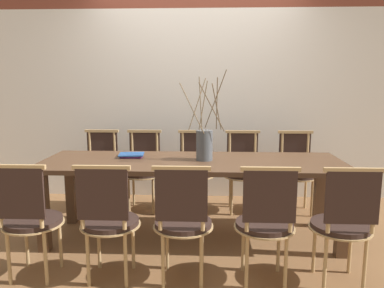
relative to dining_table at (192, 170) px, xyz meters
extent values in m
plane|color=brown|center=(0.00, 0.00, -0.64)|extent=(16.00, 16.00, 0.00)
cube|color=silver|center=(0.00, 1.32, 0.50)|extent=(12.00, 0.06, 2.28)
cube|color=#4C3321|center=(0.00, 0.00, 0.07)|extent=(2.70, 0.87, 0.04)
cube|color=#4C3321|center=(-1.24, -0.33, -0.29)|extent=(0.09, 0.09, 0.69)
cube|color=#4C3321|center=(1.24, -0.33, -0.29)|extent=(0.09, 0.09, 0.69)
cube|color=#4C3321|center=(-1.24, 0.33, -0.29)|extent=(0.09, 0.09, 0.69)
cube|color=#4C3321|center=(1.24, 0.33, -0.29)|extent=(0.09, 0.09, 0.69)
cylinder|color=black|center=(-1.13, -0.73, -0.21)|extent=(0.41, 0.41, 0.04)
cylinder|color=tan|center=(-1.13, -0.73, -0.24)|extent=(0.43, 0.43, 0.01)
cylinder|color=tan|center=(-1.26, -0.60, -0.43)|extent=(0.03, 0.03, 0.41)
cylinder|color=tan|center=(-1.00, -0.60, -0.43)|extent=(0.03, 0.03, 0.41)
cylinder|color=tan|center=(-1.26, -0.87, -0.43)|extent=(0.03, 0.03, 0.41)
cylinder|color=tan|center=(-1.00, -0.87, -0.43)|extent=(0.03, 0.03, 0.41)
cylinder|color=tan|center=(-0.99, -0.91, 0.03)|extent=(0.03, 0.03, 0.44)
cube|color=black|center=(-1.13, -0.91, 0.05)|extent=(0.35, 0.02, 0.35)
cube|color=tan|center=(-1.13, -0.91, 0.23)|extent=(0.39, 0.03, 0.03)
cylinder|color=black|center=(-0.56, -0.73, -0.21)|extent=(0.41, 0.41, 0.04)
cylinder|color=tan|center=(-0.56, -0.73, -0.24)|extent=(0.43, 0.43, 0.01)
cylinder|color=tan|center=(-0.69, -0.60, -0.43)|extent=(0.03, 0.03, 0.41)
cylinder|color=tan|center=(-0.43, -0.60, -0.43)|extent=(0.03, 0.03, 0.41)
cylinder|color=tan|center=(-0.69, -0.87, -0.43)|extent=(0.03, 0.03, 0.41)
cylinder|color=tan|center=(-0.43, -0.87, -0.43)|extent=(0.03, 0.03, 0.41)
cylinder|color=tan|center=(-0.70, -0.91, 0.03)|extent=(0.03, 0.03, 0.44)
cylinder|color=tan|center=(-0.42, -0.91, 0.03)|extent=(0.03, 0.03, 0.44)
cube|color=black|center=(-0.56, -0.91, 0.05)|extent=(0.35, 0.02, 0.35)
cube|color=tan|center=(-0.56, -0.91, 0.23)|extent=(0.39, 0.03, 0.03)
cylinder|color=black|center=(-0.03, -0.73, -0.21)|extent=(0.41, 0.41, 0.04)
cylinder|color=tan|center=(-0.03, -0.73, -0.24)|extent=(0.43, 0.43, 0.01)
cylinder|color=tan|center=(-0.17, -0.60, -0.43)|extent=(0.03, 0.03, 0.41)
cylinder|color=tan|center=(0.10, -0.60, -0.43)|extent=(0.03, 0.03, 0.41)
cylinder|color=tan|center=(-0.17, -0.87, -0.43)|extent=(0.03, 0.03, 0.41)
cylinder|color=tan|center=(0.10, -0.87, -0.43)|extent=(0.03, 0.03, 0.41)
cylinder|color=tan|center=(-0.18, -0.91, 0.03)|extent=(0.03, 0.03, 0.44)
cylinder|color=tan|center=(0.11, -0.91, 0.03)|extent=(0.03, 0.03, 0.44)
cube|color=black|center=(-0.03, -0.91, 0.05)|extent=(0.35, 0.02, 0.35)
cube|color=tan|center=(-0.03, -0.91, 0.23)|extent=(0.39, 0.03, 0.03)
cylinder|color=black|center=(0.55, -0.73, -0.21)|extent=(0.41, 0.41, 0.04)
cylinder|color=tan|center=(0.55, -0.73, -0.24)|extent=(0.43, 0.43, 0.01)
cylinder|color=tan|center=(0.41, -0.60, -0.43)|extent=(0.03, 0.03, 0.41)
cylinder|color=tan|center=(0.68, -0.60, -0.43)|extent=(0.03, 0.03, 0.41)
cylinder|color=tan|center=(0.41, -0.87, -0.43)|extent=(0.03, 0.03, 0.41)
cylinder|color=tan|center=(0.68, -0.87, -0.43)|extent=(0.03, 0.03, 0.41)
cylinder|color=tan|center=(0.40, -0.91, 0.03)|extent=(0.03, 0.03, 0.44)
cylinder|color=tan|center=(0.69, -0.91, 0.03)|extent=(0.03, 0.03, 0.44)
cube|color=black|center=(0.55, -0.91, 0.05)|extent=(0.35, 0.02, 0.35)
cube|color=tan|center=(0.55, -0.91, 0.23)|extent=(0.39, 0.03, 0.03)
cylinder|color=black|center=(1.08, -0.73, -0.21)|extent=(0.41, 0.41, 0.04)
cylinder|color=tan|center=(1.08, -0.73, -0.24)|extent=(0.43, 0.43, 0.01)
cylinder|color=tan|center=(0.95, -0.60, -0.43)|extent=(0.03, 0.03, 0.41)
cylinder|color=tan|center=(1.21, -0.60, -0.43)|extent=(0.03, 0.03, 0.41)
cylinder|color=tan|center=(0.95, -0.87, -0.43)|extent=(0.03, 0.03, 0.41)
cylinder|color=tan|center=(1.21, -0.87, -0.43)|extent=(0.03, 0.03, 0.41)
cylinder|color=tan|center=(0.94, -0.91, 0.03)|extent=(0.03, 0.03, 0.44)
cylinder|color=tan|center=(1.22, -0.91, 0.03)|extent=(0.03, 0.03, 0.44)
cube|color=black|center=(1.08, -0.91, 0.05)|extent=(0.35, 0.02, 0.35)
cube|color=tan|center=(1.08, -0.91, 0.23)|extent=(0.39, 0.03, 0.03)
cylinder|color=black|center=(-1.07, 0.73, -0.21)|extent=(0.41, 0.41, 0.04)
cylinder|color=tan|center=(-1.07, 0.73, -0.24)|extent=(0.43, 0.43, 0.01)
cylinder|color=tan|center=(-0.94, 0.60, -0.43)|extent=(0.03, 0.03, 0.41)
cylinder|color=tan|center=(-1.21, 0.60, -0.43)|extent=(0.03, 0.03, 0.41)
cylinder|color=tan|center=(-0.94, 0.87, -0.43)|extent=(0.03, 0.03, 0.41)
cylinder|color=tan|center=(-1.21, 0.87, -0.43)|extent=(0.03, 0.03, 0.41)
cylinder|color=tan|center=(-0.93, 0.91, 0.03)|extent=(0.03, 0.03, 0.44)
cylinder|color=tan|center=(-1.22, 0.91, 0.03)|extent=(0.03, 0.03, 0.44)
cube|color=black|center=(-1.07, 0.91, 0.05)|extent=(0.35, 0.02, 0.35)
cube|color=tan|center=(-1.07, 0.91, 0.23)|extent=(0.39, 0.03, 0.03)
cylinder|color=black|center=(-0.58, 0.73, -0.21)|extent=(0.41, 0.41, 0.04)
cylinder|color=tan|center=(-0.58, 0.73, -0.24)|extent=(0.43, 0.43, 0.01)
cylinder|color=tan|center=(-0.45, 0.60, -0.43)|extent=(0.03, 0.03, 0.41)
cylinder|color=tan|center=(-0.71, 0.60, -0.43)|extent=(0.03, 0.03, 0.41)
cylinder|color=tan|center=(-0.45, 0.87, -0.43)|extent=(0.03, 0.03, 0.41)
cylinder|color=tan|center=(-0.71, 0.87, -0.43)|extent=(0.03, 0.03, 0.41)
cylinder|color=tan|center=(-0.44, 0.91, 0.03)|extent=(0.03, 0.03, 0.44)
cylinder|color=tan|center=(-0.72, 0.91, 0.03)|extent=(0.03, 0.03, 0.44)
cube|color=black|center=(-0.58, 0.91, 0.05)|extent=(0.35, 0.02, 0.35)
cube|color=tan|center=(-0.58, 0.91, 0.23)|extent=(0.39, 0.03, 0.03)
cylinder|color=black|center=(0.00, 0.73, -0.21)|extent=(0.41, 0.41, 0.04)
cylinder|color=tan|center=(0.00, 0.73, -0.24)|extent=(0.43, 0.43, 0.01)
cylinder|color=tan|center=(0.13, 0.60, -0.43)|extent=(0.03, 0.03, 0.41)
cylinder|color=tan|center=(-0.13, 0.60, -0.43)|extent=(0.03, 0.03, 0.41)
cylinder|color=tan|center=(0.13, 0.87, -0.43)|extent=(0.03, 0.03, 0.41)
cylinder|color=tan|center=(-0.13, 0.87, -0.43)|extent=(0.03, 0.03, 0.41)
cylinder|color=tan|center=(0.14, 0.91, 0.03)|extent=(0.03, 0.03, 0.44)
cylinder|color=tan|center=(-0.14, 0.91, 0.03)|extent=(0.03, 0.03, 0.44)
cube|color=black|center=(0.00, 0.91, 0.05)|extent=(0.35, 0.02, 0.35)
cube|color=tan|center=(0.00, 0.91, 0.23)|extent=(0.39, 0.03, 0.03)
cylinder|color=black|center=(0.53, 0.73, -0.21)|extent=(0.41, 0.41, 0.04)
cylinder|color=tan|center=(0.53, 0.73, -0.24)|extent=(0.43, 0.43, 0.01)
cylinder|color=tan|center=(0.67, 0.60, -0.43)|extent=(0.03, 0.03, 0.41)
cylinder|color=tan|center=(0.40, 0.60, -0.43)|extent=(0.03, 0.03, 0.41)
cylinder|color=tan|center=(0.67, 0.87, -0.43)|extent=(0.03, 0.03, 0.41)
cylinder|color=tan|center=(0.40, 0.87, -0.43)|extent=(0.03, 0.03, 0.41)
cylinder|color=tan|center=(0.68, 0.91, 0.03)|extent=(0.03, 0.03, 0.44)
cylinder|color=tan|center=(0.39, 0.91, 0.03)|extent=(0.03, 0.03, 0.44)
cube|color=black|center=(0.53, 0.91, 0.05)|extent=(0.35, 0.02, 0.35)
cube|color=tan|center=(0.53, 0.91, 0.23)|extent=(0.39, 0.03, 0.03)
cylinder|color=black|center=(1.12, 0.73, -0.21)|extent=(0.41, 0.41, 0.04)
cylinder|color=tan|center=(1.12, 0.73, -0.24)|extent=(0.43, 0.43, 0.01)
cylinder|color=tan|center=(1.25, 0.60, -0.43)|extent=(0.03, 0.03, 0.41)
cylinder|color=tan|center=(0.99, 0.60, -0.43)|extent=(0.03, 0.03, 0.41)
cylinder|color=tan|center=(1.25, 0.87, -0.43)|extent=(0.03, 0.03, 0.41)
cylinder|color=tan|center=(0.99, 0.87, -0.43)|extent=(0.03, 0.03, 0.41)
cylinder|color=tan|center=(1.26, 0.91, 0.03)|extent=(0.03, 0.03, 0.44)
cylinder|color=tan|center=(0.98, 0.91, 0.03)|extent=(0.03, 0.03, 0.44)
cube|color=black|center=(1.12, 0.91, 0.05)|extent=(0.35, 0.02, 0.35)
cube|color=tan|center=(1.12, 0.91, 0.23)|extent=(0.39, 0.03, 0.03)
cylinder|color=#4C5156|center=(0.11, 0.02, 0.23)|extent=(0.15, 0.15, 0.27)
cylinder|color=brown|center=(0.10, 0.06, 0.58)|extent=(0.08, 0.04, 0.44)
cylinder|color=brown|center=(0.21, 0.11, 0.63)|extent=(0.19, 0.20, 0.53)
cylinder|color=brown|center=(0.08, 0.01, 0.60)|extent=(0.04, 0.08, 0.47)
cylinder|color=brown|center=(0.22, -0.02, 0.57)|extent=(0.10, 0.22, 0.42)
cylinder|color=brown|center=(0.22, 0.02, 0.59)|extent=(0.01, 0.22, 0.47)
cylinder|color=brown|center=(0.17, -0.09, 0.57)|extent=(0.23, 0.14, 0.43)
cylinder|color=brown|center=(0.04, 0.10, 0.59)|extent=(0.16, 0.15, 0.46)
cylinder|color=brown|center=(0.00, -0.09, 0.57)|extent=(0.23, 0.22, 0.42)
cube|color=#842D8C|center=(-0.57, 0.13, 0.10)|extent=(0.20, 0.14, 0.02)
cube|color=#234C8C|center=(-0.57, 0.13, 0.12)|extent=(0.24, 0.20, 0.01)
camera|label=1|loc=(0.14, -3.28, 0.79)|focal=35.00mm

